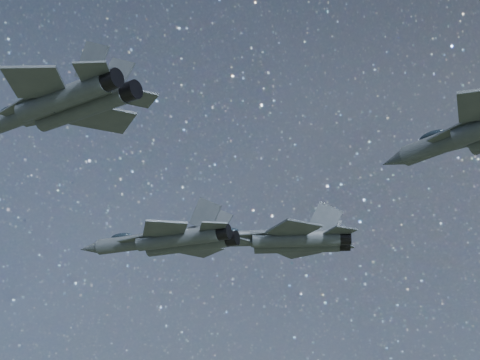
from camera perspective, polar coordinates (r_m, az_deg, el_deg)
The scene contains 3 objects.
jet_lead at distance 75.27m, azimuth -5.01°, elevation -4.28°, with size 17.11×11.96×4.31m.
jet_left at distance 83.52m, azimuth 3.02°, elevation -4.26°, with size 18.37×12.05×4.73m.
jet_right at distance 57.01m, azimuth -12.73°, elevation 5.27°, with size 16.48×11.59×4.16m.
Camera 1 is at (29.10, -56.78, 134.15)m, focal length 60.00 mm.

